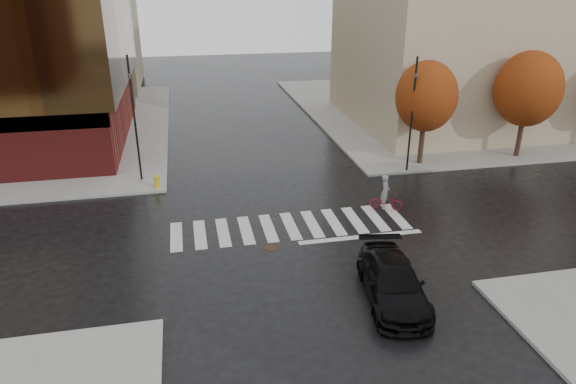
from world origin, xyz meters
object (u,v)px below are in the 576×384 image
object	(u,v)px
cyclist	(386,198)
fire_hydrant	(157,181)
sedan	(393,282)
traffic_light_nw	(134,111)
traffic_light_ne	(413,108)

from	to	relation	value
cyclist	fire_hydrant	bearing A→B (deg)	91.22
sedan	traffic_light_nw	size ratio (longest dim) A/B	0.71
cyclist	traffic_light_nw	distance (m)	14.80
cyclist	traffic_light_nw	size ratio (longest dim) A/B	0.27
sedan	traffic_light_ne	xyz separation A→B (m)	(6.15, 12.56, 3.31)
sedan	cyclist	bearing A→B (deg)	78.68
sedan	cyclist	xyz separation A→B (m)	(2.77, 7.61, -0.08)
traffic_light_ne	fire_hydrant	xyz separation A→B (m)	(-15.13, 0.20, -3.47)
traffic_light_nw	fire_hydrant	size ratio (longest dim) A/B	9.14
fire_hydrant	traffic_light_ne	bearing A→B (deg)	-0.76
sedan	fire_hydrant	size ratio (longest dim) A/B	6.47
sedan	traffic_light_nw	world-z (taller)	traffic_light_nw
traffic_light_nw	sedan	bearing A→B (deg)	29.18
sedan	fire_hydrant	xyz separation A→B (m)	(-8.99, 12.76, -0.16)
cyclist	traffic_light_nw	world-z (taller)	traffic_light_nw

